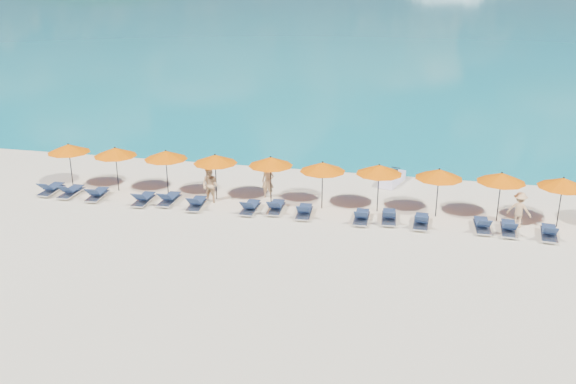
# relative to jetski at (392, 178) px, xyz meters

# --- Properties ---
(ground) EXTENTS (1400.00, 1400.00, 0.00)m
(ground) POSITION_rel_jetski_xyz_m (-4.20, -8.61, -0.30)
(ground) COLOR beige
(headland_main) EXTENTS (374.00, 242.00, 126.50)m
(headland_main) POSITION_rel_jetski_xyz_m (-304.20, 531.39, -38.30)
(headland_main) COLOR black
(headland_main) RESTS_ON ground
(headland_small) EXTENTS (162.00, 126.00, 85.50)m
(headland_small) POSITION_rel_jetski_xyz_m (-154.20, 551.39, -35.30)
(headland_small) COLOR black
(headland_small) RESTS_ON ground
(jetski) EXTENTS (1.31, 2.21, 0.74)m
(jetski) POSITION_rel_jetski_xyz_m (0.00, 0.00, 0.00)
(jetski) COLOR white
(jetski) RESTS_ON ground
(beachgoer_a) EXTENTS (0.61, 0.40, 1.66)m
(beachgoer_a) POSITION_rel_jetski_xyz_m (-5.70, -3.36, 0.53)
(beachgoer_a) COLOR tan
(beachgoer_a) RESTS_ON ground
(beachgoer_b) EXTENTS (0.91, 0.65, 1.70)m
(beachgoer_b) POSITION_rel_jetski_xyz_m (-8.22, -4.58, 0.54)
(beachgoer_b) COLOR tan
(beachgoer_b) RESTS_ON ground
(beachgoer_c) EXTENTS (1.11, 0.75, 1.57)m
(beachgoer_c) POSITION_rel_jetski_xyz_m (5.70, -4.48, 0.48)
(beachgoer_c) COLOR tan
(beachgoer_c) RESTS_ON ground
(umbrella_0) EXTENTS (2.10, 2.10, 2.28)m
(umbrella_0) POSITION_rel_jetski_xyz_m (-15.81, -3.96, 1.71)
(umbrella_0) COLOR black
(umbrella_0) RESTS_ON ground
(umbrella_1) EXTENTS (2.10, 2.10, 2.28)m
(umbrella_1) POSITION_rel_jetski_xyz_m (-13.24, -4.03, 1.71)
(umbrella_1) COLOR black
(umbrella_1) RESTS_ON ground
(umbrella_2) EXTENTS (2.10, 2.10, 2.28)m
(umbrella_2) POSITION_rel_jetski_xyz_m (-10.62, -3.98, 1.71)
(umbrella_2) COLOR black
(umbrella_2) RESTS_ON ground
(umbrella_3) EXTENTS (2.10, 2.10, 2.28)m
(umbrella_3) POSITION_rel_jetski_xyz_m (-8.07, -4.10, 1.71)
(umbrella_3) COLOR black
(umbrella_3) RESTS_ON ground
(umbrella_4) EXTENTS (2.10, 2.10, 2.28)m
(umbrella_4) POSITION_rel_jetski_xyz_m (-5.42, -3.89, 1.71)
(umbrella_4) COLOR black
(umbrella_4) RESTS_ON ground
(umbrella_5) EXTENTS (2.10, 2.10, 2.28)m
(umbrella_5) POSITION_rel_jetski_xyz_m (-2.92, -4.18, 1.71)
(umbrella_5) COLOR black
(umbrella_5) RESTS_ON ground
(umbrella_6) EXTENTS (2.10, 2.10, 2.28)m
(umbrella_6) POSITION_rel_jetski_xyz_m (-0.38, -3.99, 1.71)
(umbrella_6) COLOR black
(umbrella_6) RESTS_ON ground
(umbrella_7) EXTENTS (2.10, 2.10, 2.28)m
(umbrella_7) POSITION_rel_jetski_xyz_m (2.24, -4.05, 1.71)
(umbrella_7) COLOR black
(umbrella_7) RESTS_ON ground
(umbrella_8) EXTENTS (2.10, 2.10, 2.28)m
(umbrella_8) POSITION_rel_jetski_xyz_m (4.88, -3.98, 1.71)
(umbrella_8) COLOR black
(umbrella_8) RESTS_ON ground
(umbrella_9) EXTENTS (2.10, 2.10, 2.28)m
(umbrella_9) POSITION_rel_jetski_xyz_m (7.35, -4.11, 1.71)
(umbrella_9) COLOR black
(umbrella_9) RESTS_ON ground
(lounger_0) EXTENTS (0.65, 1.71, 0.66)m
(lounger_0) POSITION_rel_jetski_xyz_m (-16.30, -5.14, -0.07)
(lounger_0) COLOR silver
(lounger_0) RESTS_ON ground
(lounger_1) EXTENTS (0.63, 1.70, 0.66)m
(lounger_1) POSITION_rel_jetski_xyz_m (-15.16, -5.25, -0.07)
(lounger_1) COLOR silver
(lounger_1) RESTS_ON ground
(lounger_2) EXTENTS (0.78, 1.75, 0.66)m
(lounger_2) POSITION_rel_jetski_xyz_m (-13.71, -5.33, -0.07)
(lounger_2) COLOR silver
(lounger_2) RESTS_ON ground
(lounger_3) EXTENTS (0.66, 1.71, 0.66)m
(lounger_3) POSITION_rel_jetski_xyz_m (-11.25, -5.44, -0.07)
(lounger_3) COLOR silver
(lounger_3) RESTS_ON ground
(lounger_4) EXTENTS (0.63, 1.70, 0.66)m
(lounger_4) POSITION_rel_jetski_xyz_m (-10.07, -5.16, -0.07)
(lounger_4) COLOR silver
(lounger_4) RESTS_ON ground
(lounger_5) EXTENTS (0.76, 1.75, 0.66)m
(lounger_5) POSITION_rel_jetski_xyz_m (-8.59, -5.43, -0.07)
(lounger_5) COLOR silver
(lounger_5) RESTS_ON ground
(lounger_6) EXTENTS (0.62, 1.70, 0.66)m
(lounger_6) POSITION_rel_jetski_xyz_m (-6.03, -5.36, -0.07)
(lounger_6) COLOR silver
(lounger_6) RESTS_ON ground
(lounger_7) EXTENTS (0.69, 1.72, 0.66)m
(lounger_7) POSITION_rel_jetski_xyz_m (-4.90, -5.09, -0.07)
(lounger_7) COLOR silver
(lounger_7) RESTS_ON ground
(lounger_8) EXTENTS (0.75, 1.74, 0.66)m
(lounger_8) POSITION_rel_jetski_xyz_m (-3.52, -5.33, -0.07)
(lounger_8) COLOR silver
(lounger_8) RESTS_ON ground
(lounger_9) EXTENTS (0.66, 1.71, 0.66)m
(lounger_9) POSITION_rel_jetski_xyz_m (-0.94, -5.40, -0.07)
(lounger_9) COLOR silver
(lounger_9) RESTS_ON ground
(lounger_10) EXTENTS (0.72, 1.73, 0.66)m
(lounger_10) POSITION_rel_jetski_xyz_m (0.24, -5.13, -0.07)
(lounger_10) COLOR silver
(lounger_10) RESTS_ON ground
(lounger_11) EXTENTS (0.66, 1.72, 0.66)m
(lounger_11) POSITION_rel_jetski_xyz_m (1.64, -5.34, -0.07)
(lounger_11) COLOR silver
(lounger_11) RESTS_ON ground
(lounger_12) EXTENTS (0.72, 1.73, 0.66)m
(lounger_12) POSITION_rel_jetski_xyz_m (4.19, -5.22, -0.07)
(lounger_12) COLOR silver
(lounger_12) RESTS_ON ground
(lounger_13) EXTENTS (0.67, 1.72, 0.66)m
(lounger_13) POSITION_rel_jetski_xyz_m (5.26, -5.31, -0.07)
(lounger_13) COLOR silver
(lounger_13) RESTS_ON ground
(lounger_14) EXTENTS (0.78, 1.75, 0.66)m
(lounger_14) POSITION_rel_jetski_xyz_m (6.84, -5.44, -0.07)
(lounger_14) COLOR silver
(lounger_14) RESTS_ON ground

